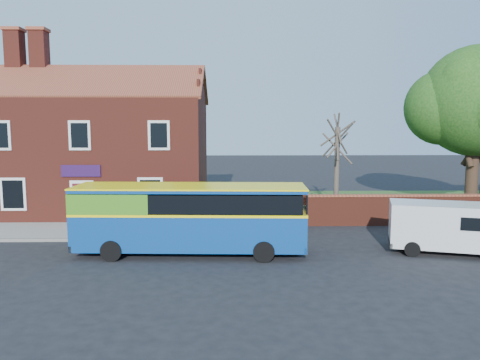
{
  "coord_description": "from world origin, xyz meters",
  "views": [
    {
      "loc": [
        0.63,
        -16.4,
        5.21
      ],
      "look_at": [
        1.07,
        5.0,
        2.61
      ],
      "focal_mm": 35.0,
      "sensor_mm": 36.0,
      "label": 1
    }
  ],
  "objects": [
    {
      "name": "ground",
      "position": [
        0.0,
        0.0,
        0.0
      ],
      "size": [
        120.0,
        120.0,
        0.0
      ],
      "primitive_type": "plane",
      "color": "black",
      "rests_on": "ground"
    },
    {
      "name": "pavement",
      "position": [
        -7.0,
        5.75,
        0.06
      ],
      "size": [
        18.0,
        3.5,
        0.12
      ],
      "primitive_type": "cube",
      "color": "gray",
      "rests_on": "ground"
    },
    {
      "name": "kerb",
      "position": [
        -7.0,
        4.0,
        0.07
      ],
      "size": [
        18.0,
        0.15,
        0.14
      ],
      "primitive_type": "cube",
      "color": "slate",
      "rests_on": "ground"
    },
    {
      "name": "grass_strip",
      "position": [
        13.0,
        13.0,
        0.02
      ],
      "size": [
        26.0,
        12.0,
        0.04
      ],
      "primitive_type": "cube",
      "color": "#426B28",
      "rests_on": "ground"
    },
    {
      "name": "shop_building",
      "position": [
        -7.02,
        11.5,
        3.41
      ],
      "size": [
        12.3,
        8.13,
        10.5
      ],
      "color": "maroon",
      "rests_on": "ground"
    },
    {
      "name": "boundary_wall",
      "position": [
        13.0,
        7.0,
        0.81
      ],
      "size": [
        22.0,
        0.38,
        1.6
      ],
      "color": "maroon",
      "rests_on": "ground"
    },
    {
      "name": "bus",
      "position": [
        -1.25,
        1.9,
        1.58
      ],
      "size": [
        9.16,
        2.68,
        2.77
      ],
      "rotation": [
        0.0,
        0.0,
        -0.04
      ],
      "color": "navy",
      "rests_on": "ground"
    },
    {
      "name": "van_near",
      "position": [
        9.43,
        1.74,
        1.13
      ],
      "size": [
        4.94,
        3.05,
        2.02
      ],
      "rotation": [
        0.0,
        0.0,
        -0.28
      ],
      "color": "silver",
      "rests_on": "ground"
    },
    {
      "name": "large_tree",
      "position": [
        14.49,
        9.99,
        6.25
      ],
      "size": [
        7.82,
        6.19,
        9.54
      ],
      "color": "black",
      "rests_on": "ground"
    },
    {
      "name": "bare_tree",
      "position": [
        6.47,
        9.02,
        2.8
      ],
      "size": [
        2.05,
        2.44,
        5.47
      ],
      "color": "#4C4238",
      "rests_on": "ground"
    }
  ]
}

